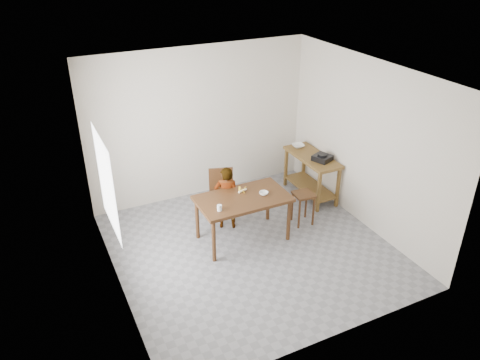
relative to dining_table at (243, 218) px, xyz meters
name	(u,v)px	position (x,y,z in m)	size (l,w,h in m)	color
floor	(251,249)	(0.00, -0.30, -0.40)	(4.00, 4.00, 0.04)	gray
ceiling	(254,73)	(0.00, -0.30, 2.35)	(4.00, 4.00, 0.04)	white
wall_back	(199,123)	(0.00, 1.72, 0.98)	(4.00, 0.04, 2.70)	beige
wall_front	(340,247)	(0.00, -2.32, 0.98)	(4.00, 0.04, 2.70)	beige
wall_left	(107,202)	(-2.02, -0.30, 0.98)	(0.04, 4.00, 2.70)	beige
wall_right	(367,145)	(2.02, -0.30, 0.98)	(0.04, 4.00, 2.70)	beige
window_pane	(106,184)	(-1.97, -0.10, 1.12)	(0.02, 1.10, 1.30)	white
dining_table	(243,218)	(0.00, 0.00, 0.00)	(1.40, 0.80, 0.75)	#432712
prep_counter	(311,176)	(1.72, 0.70, 0.03)	(0.50, 1.20, 0.80)	brown
child	(227,198)	(-0.08, 0.42, 0.17)	(0.40, 0.26, 1.09)	white
dining_chair	(222,196)	(-0.03, 0.72, 0.04)	(0.40, 0.40, 0.84)	#432712
stool	(303,208)	(1.09, -0.02, -0.10)	(0.31, 0.31, 0.56)	#432712
glass_tumbler	(219,208)	(-0.47, -0.19, 0.42)	(0.07, 0.07, 0.09)	white
small_bowl	(264,193)	(0.32, -0.06, 0.40)	(0.14, 0.14, 0.05)	white
banana	(242,190)	(0.07, 0.15, 0.40)	(0.16, 0.11, 0.06)	#FBE046
serving_bowl	(298,146)	(1.69, 1.14, 0.45)	(0.22, 0.22, 0.06)	white
gas_burner	(322,158)	(1.77, 0.47, 0.47)	(0.28, 0.28, 0.09)	black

